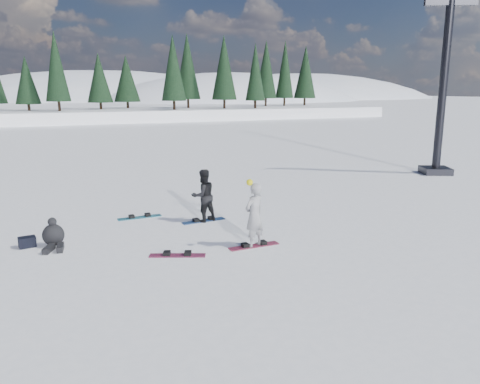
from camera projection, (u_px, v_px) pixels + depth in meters
name	position (u px, v px, depth m)	size (l,w,h in m)	color
ground	(230.00, 234.00, 14.42)	(420.00, 420.00, 0.00)	white
alpine_backdrop	(26.00, 136.00, 183.37)	(412.50, 227.00, 53.20)	white
lift_tower	(442.00, 102.00, 23.83)	(2.41, 1.83, 9.19)	black
snowboarder_woman	(254.00, 215.00, 13.09)	(0.79, 0.68, 1.99)	#9F9FA4
snowboarder_man	(203.00, 196.00, 15.63)	(0.87, 0.67, 1.78)	black
seated_rider	(53.00, 236.00, 13.21)	(0.71, 1.06, 0.84)	black
gear_bag	(27.00, 242.00, 13.21)	(0.45, 0.30, 0.30)	black
snowboard_woman	(254.00, 246.00, 13.29)	(1.50, 0.28, 0.03)	#9C2241
snowboard_man	(204.00, 221.00, 15.82)	(1.50, 0.28, 0.03)	navy
snowboard_loose_b	(177.00, 255.00, 12.54)	(1.50, 0.28, 0.03)	#911F4A
snowboard_loose_c	(140.00, 217.00, 16.24)	(1.50, 0.28, 0.03)	teal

